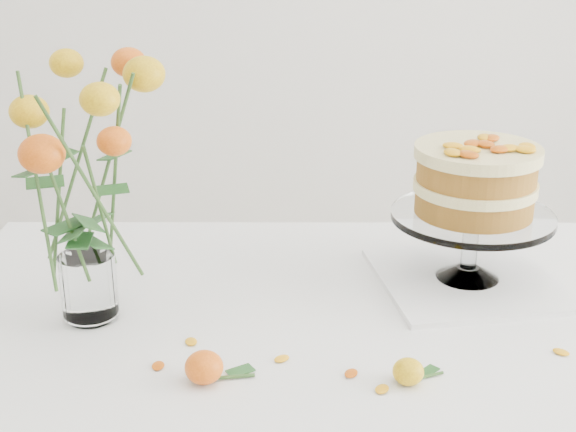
% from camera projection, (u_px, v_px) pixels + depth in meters
% --- Properties ---
extents(table, '(1.43, 0.93, 0.76)m').
position_uv_depth(table, '(356.00, 371.00, 1.31)').
color(table, tan).
rests_on(table, ground).
extents(napkin, '(0.36, 0.36, 0.01)m').
position_uv_depth(napkin, '(467.00, 280.00, 1.43)').
color(napkin, white).
rests_on(napkin, table).
extents(cake_stand, '(0.28, 0.28, 0.25)m').
position_uv_depth(cake_stand, '(475.00, 187.00, 1.37)').
color(cake_stand, silver).
rests_on(cake_stand, napkin).
extents(rose_vase, '(0.38, 0.38, 0.45)m').
position_uv_depth(rose_vase, '(77.00, 164.00, 1.21)').
color(rose_vase, silver).
rests_on(rose_vase, table).
extents(loose_rose_near, '(0.08, 0.05, 0.04)m').
position_uv_depth(loose_rose_near, '(408.00, 372.00, 1.12)').
color(loose_rose_near, yellow).
rests_on(loose_rose_near, table).
extents(loose_rose_far, '(0.10, 0.05, 0.05)m').
position_uv_depth(loose_rose_far, '(204.00, 367.00, 1.12)').
color(loose_rose_far, '#CD4D0A').
rests_on(loose_rose_far, table).
extents(stray_petal_a, '(0.03, 0.02, 0.00)m').
position_uv_depth(stray_petal_a, '(282.00, 359.00, 1.19)').
color(stray_petal_a, '#F8A50F').
rests_on(stray_petal_a, table).
extents(stray_petal_b, '(0.03, 0.02, 0.00)m').
position_uv_depth(stray_petal_b, '(351.00, 374.00, 1.15)').
color(stray_petal_b, '#F8A50F').
rests_on(stray_petal_b, table).
extents(stray_petal_c, '(0.03, 0.02, 0.00)m').
position_uv_depth(stray_petal_c, '(382.00, 389.00, 1.11)').
color(stray_petal_c, '#F8A50F').
rests_on(stray_petal_c, table).
extents(stray_petal_d, '(0.03, 0.02, 0.00)m').
position_uv_depth(stray_petal_d, '(191.00, 342.00, 1.23)').
color(stray_petal_d, '#F8A50F').
rests_on(stray_petal_d, table).
extents(stray_petal_e, '(0.03, 0.02, 0.00)m').
position_uv_depth(stray_petal_e, '(158.00, 366.00, 1.17)').
color(stray_petal_e, '#F8A50F').
rests_on(stray_petal_e, table).
extents(stray_petal_f, '(0.03, 0.02, 0.00)m').
position_uv_depth(stray_petal_f, '(561.00, 352.00, 1.20)').
color(stray_petal_f, '#F8A50F').
rests_on(stray_petal_f, table).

